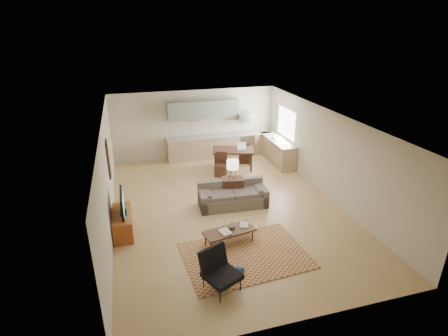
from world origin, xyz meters
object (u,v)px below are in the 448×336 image
object	(u,v)px
armchair	(222,272)
tv_credenza	(123,223)
coffee_table	(229,237)
console_table	(232,189)
sofa	(233,195)
dining_table	(233,159)

from	to	relation	value
armchair	tv_credenza	distance (m)	3.35
coffee_table	tv_credenza	xyz separation A→B (m)	(-2.53, 1.23, 0.10)
console_table	armchair	bearing A→B (deg)	-100.39
sofa	armchair	xyz separation A→B (m)	(-1.26, -3.33, 0.07)
armchair	tv_credenza	size ratio (longest dim) A/B	0.69
armchair	console_table	world-z (taller)	armchair
armchair	console_table	bearing A→B (deg)	45.88
armchair	dining_table	xyz separation A→B (m)	(2.12, 6.10, -0.05)
coffee_table	dining_table	xyz separation A→B (m)	(1.52, 4.59, 0.19)
tv_credenza	coffee_table	bearing A→B (deg)	-25.89
coffee_table	tv_credenza	distance (m)	2.81
sofa	tv_credenza	distance (m)	3.25
sofa	armchair	bearing A→B (deg)	-107.67
coffee_table	tv_credenza	size ratio (longest dim) A/B	1.02
armchair	dining_table	world-z (taller)	armchair
armchair	dining_table	size ratio (longest dim) A/B	0.57
sofa	dining_table	size ratio (longest dim) A/B	1.40
coffee_table	console_table	bearing A→B (deg)	60.63
coffee_table	sofa	bearing A→B (deg)	59.81
coffee_table	console_table	distance (m)	2.31
dining_table	console_table	bearing A→B (deg)	-91.76
armchair	console_table	xyz separation A→B (m)	(1.36, 3.69, -0.06)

